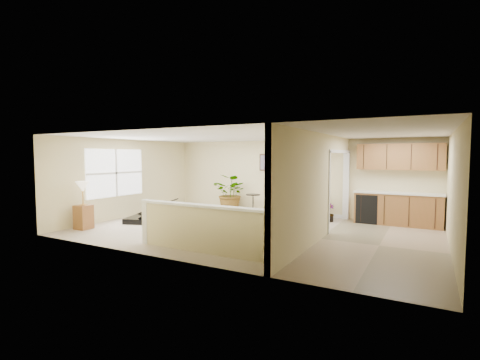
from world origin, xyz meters
The scene contains 20 objects.
floor centered at (0.00, 0.00, 0.00)m, with size 9.00×9.00×0.00m, color tan.
back_wall centered at (0.00, 3.00, 1.25)m, with size 9.00×0.04×2.50m, color beige.
front_wall centered at (0.00, -3.00, 1.25)m, with size 9.00×0.04×2.50m, color beige.
left_wall centered at (-4.50, 0.00, 1.25)m, with size 0.04×6.00×2.50m, color beige.
right_wall centered at (4.50, 0.00, 1.25)m, with size 0.04×6.00×2.50m, color beige.
ceiling centered at (0.00, 0.00, 2.50)m, with size 9.00×6.00×0.04m, color silver.
kitchen_vinyl centered at (3.15, 0.00, 0.00)m, with size 2.70×6.00×0.01m, color gray.
interior_partition centered at (1.80, 0.25, 1.22)m, with size 0.18×5.99×2.50m.
pony_half_wall centered at (0.08, -2.30, 0.52)m, with size 3.42×0.22×1.00m.
left_window centered at (-4.49, -0.50, 1.45)m, with size 0.05×2.15×1.45m, color white.
wall_art_left centered at (-0.95, 2.97, 1.75)m, with size 0.48×0.04×0.58m.
wall_mirror centered at (0.30, 2.97, 1.80)m, with size 0.55×0.04×0.55m.
kitchen_cabinets centered at (3.19, 2.73, 0.87)m, with size 2.36×0.65×2.33m.
piano centered at (-3.21, -0.03, 0.60)m, with size 2.09×2.07×1.43m.
piano_bench centered at (-1.74, -0.40, 0.23)m, with size 0.36×0.70×0.47m, color black.
loveseat centered at (0.34, 2.55, 0.34)m, with size 1.71×1.12×0.90m.
accent_table centered at (-1.11, 2.29, 0.44)m, with size 0.48×0.48×0.69m.
palm_plant centered at (-2.03, 2.43, 0.65)m, with size 1.28×1.14×1.33m.
small_plant centered at (1.44, 2.29, 0.23)m, with size 0.37×0.37×0.54m.
lamp_stand centered at (-4.11, -1.96, 0.55)m, with size 0.40×0.40×1.29m.
Camera 1 is at (4.08, -8.08, 1.98)m, focal length 26.00 mm.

